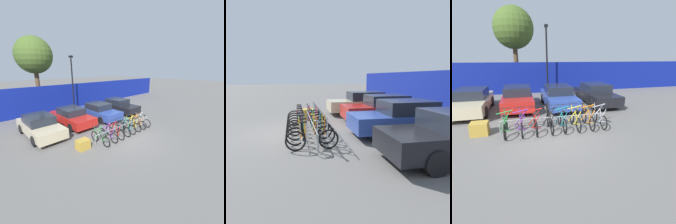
# 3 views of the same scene
# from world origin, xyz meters

# --- Properties ---
(ground_plane) EXTENTS (120.00, 120.00, 0.00)m
(ground_plane) POSITION_xyz_m (0.00, 0.00, 0.00)
(ground_plane) COLOR #605E5B
(bike_rack) EXTENTS (4.79, 0.04, 0.57)m
(bike_rack) POSITION_xyz_m (0.35, 0.68, 0.50)
(bike_rack) COLOR gray
(bike_rack) RESTS_ON ground
(bicycle_green) EXTENTS (0.68, 1.71, 1.05)m
(bicycle_green) POSITION_xyz_m (-1.78, 0.53, 0.38)
(bicycle_green) COLOR black
(bicycle_green) RESTS_ON ground
(bicycle_purple) EXTENTS (0.68, 1.71, 1.05)m
(bicycle_purple) POSITION_xyz_m (-1.12, 0.53, 0.38)
(bicycle_purple) COLOR black
(bicycle_purple) RESTS_ON ground
(bicycle_red) EXTENTS (0.68, 1.71, 1.05)m
(bicycle_red) POSITION_xyz_m (-0.53, 0.53, 0.38)
(bicycle_red) COLOR black
(bicycle_red) RESTS_ON ground
(bicycle_black) EXTENTS (0.68, 1.71, 1.05)m
(bicycle_black) POSITION_xyz_m (0.11, 0.53, 0.38)
(bicycle_black) COLOR black
(bicycle_black) RESTS_ON ground
(bicycle_teal) EXTENTS (0.68, 1.71, 1.05)m
(bicycle_teal) POSITION_xyz_m (0.66, 0.53, 0.38)
(bicycle_teal) COLOR black
(bicycle_teal) RESTS_ON ground
(bicycle_yellow) EXTENTS (0.68, 1.71, 1.05)m
(bicycle_yellow) POSITION_xyz_m (1.28, 0.53, 0.38)
(bicycle_yellow) COLOR black
(bicycle_yellow) RESTS_ON ground
(bicycle_orange) EXTENTS (0.68, 1.71, 1.05)m
(bicycle_orange) POSITION_xyz_m (1.91, 0.53, 0.38)
(bicycle_orange) COLOR black
(bicycle_orange) RESTS_ON ground
(bicycle_silver) EXTENTS (0.68, 1.71, 1.05)m
(bicycle_silver) POSITION_xyz_m (2.47, 0.53, 0.38)
(bicycle_silver) COLOR black
(bicycle_silver) RESTS_ON ground
(car_beige) EXTENTS (1.91, 4.41, 1.40)m
(car_beige) POSITION_xyz_m (-3.84, 4.33, 0.69)
(car_beige) COLOR #C1B28E
(car_beige) RESTS_ON ground
(car_red) EXTENTS (1.91, 4.26, 1.40)m
(car_red) POSITION_xyz_m (-1.26, 4.60, 0.69)
(car_red) COLOR red
(car_red) RESTS_ON ground
(car_blue) EXTENTS (1.91, 4.33, 1.40)m
(car_blue) POSITION_xyz_m (1.32, 4.33, 0.69)
(car_blue) COLOR #2D479E
(car_blue) RESTS_ON ground
(cargo_crate) EXTENTS (0.70, 0.56, 0.55)m
(cargo_crate) POSITION_xyz_m (-2.84, 0.77, 0.28)
(cargo_crate) COLOR #B28C33
(cargo_crate) RESTS_ON ground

